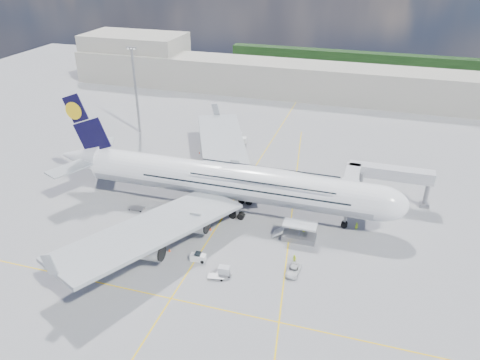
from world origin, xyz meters
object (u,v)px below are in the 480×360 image
(dolly_row_a, at_px, (140,240))
(crew_van, at_px, (303,232))
(light_mast, at_px, (136,90))
(dolly_nose_far, at_px, (216,276))
(airliner, at_px, (229,181))
(cone_wing_left_inner, at_px, (227,181))
(dolly_nose_near, at_px, (224,270))
(cone_tail, at_px, (98,176))
(dolly_row_b, at_px, (147,219))
(cone_wing_right_inner, at_px, (210,229))
(crew_tug, at_px, (162,231))
(dolly_back, at_px, (136,208))
(crew_nose, at_px, (357,226))
(catering_truck_inner, at_px, (223,172))
(dolly_row_c, at_px, (158,247))
(catering_truck_outer, at_px, (236,139))
(service_van, at_px, (293,270))
(jet_bridge, at_px, (375,177))
(crew_wing, at_px, (162,221))
(cone_nose, at_px, (387,213))
(cargo_loader, at_px, (298,234))
(crew_loader, at_px, (294,259))
(cone_wing_right_outer, at_px, (169,250))
(baggage_tug, at_px, (198,257))
(cone_wing_left_outer, at_px, (199,153))

(dolly_row_a, bearing_deg, crew_van, 7.32)
(light_mast, relative_size, dolly_nose_far, 7.99)
(airliner, height_order, cone_wing_left_inner, airliner)
(dolly_nose_near, distance_m, crew_van, 19.58)
(dolly_nose_near, distance_m, cone_tail, 49.77)
(dolly_row_b, distance_m, cone_wing_right_inner, 13.42)
(airliner, relative_size, crew_tug, 47.77)
(dolly_row_b, distance_m, dolly_nose_near, 23.33)
(crew_van, relative_size, cone_tail, 3.22)
(dolly_back, xyz_separation_m, crew_nose, (46.52, 5.98, 0.47))
(light_mast, bearing_deg, catering_truck_inner, -32.65)
(dolly_row_c, distance_m, catering_truck_outer, 52.29)
(airliner, height_order, service_van, airliner)
(jet_bridge, height_order, crew_wing, jet_bridge)
(catering_truck_outer, xyz_separation_m, crew_van, (26.61, -39.87, -0.65))
(crew_wing, height_order, crew_van, crew_van)
(airliner, xyz_separation_m, dolly_row_b, (-14.41, -10.55, -5.87))
(dolly_row_b, height_order, dolly_nose_near, dolly_row_b)
(service_van, height_order, crew_tug, crew_tug)
(catering_truck_outer, xyz_separation_m, cone_nose, (42.31, -26.36, -1.34))
(airliner, distance_m, catering_truck_outer, 35.99)
(cargo_loader, distance_m, light_mast, 71.72)
(catering_truck_outer, height_order, cone_wing_right_inner, catering_truck_outer)
(catering_truck_outer, distance_m, crew_loader, 55.86)
(cone_wing_right_outer, bearing_deg, cone_nose, 33.88)
(cone_tail, bearing_deg, cone_wing_right_inner, -21.98)
(dolly_row_c, relative_size, baggage_tug, 1.06)
(cargo_loader, xyz_separation_m, baggage_tug, (-16.27, -12.13, -0.48))
(cone_wing_left_inner, height_order, cone_wing_right_outer, cone_wing_left_inner)
(catering_truck_inner, bearing_deg, cone_wing_left_inner, -70.33)
(catering_truck_outer, distance_m, crew_wing, 44.39)
(dolly_row_a, height_order, dolly_back, dolly_back)
(catering_truck_inner, bearing_deg, crew_wing, -128.05)
(light_mast, height_order, catering_truck_inner, light_mast)
(baggage_tug, bearing_deg, light_mast, 122.02)
(service_van, xyz_separation_m, cone_tail, (-53.63, 22.62, -0.33))
(light_mast, distance_m, crew_wing, 54.84)
(dolly_nose_far, distance_m, crew_tug, 17.53)
(airliner, xyz_separation_m, cargo_loader, (16.56, -7.11, -5.62))
(crew_loader, bearing_deg, catering_truck_inner, 160.29)
(light_mast, xyz_separation_m, crew_tug, (30.56, -48.49, -12.38))
(crew_wing, relative_size, crew_van, 0.90)
(catering_truck_outer, bearing_deg, cone_wing_right_inner, -90.28)
(dolly_row_c, relative_size, cone_wing_right_inner, 5.07)
(dolly_nose_far, xyz_separation_m, cone_wing_left_outer, (-22.21, 48.37, -0.09))
(dolly_back, relative_size, crew_van, 1.79)
(dolly_nose_far, height_order, catering_truck_outer, catering_truck_outer)
(dolly_nose_near, height_order, crew_van, crew_van)
(dolly_nose_near, relative_size, catering_truck_outer, 0.46)
(service_van, bearing_deg, jet_bridge, 71.42)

